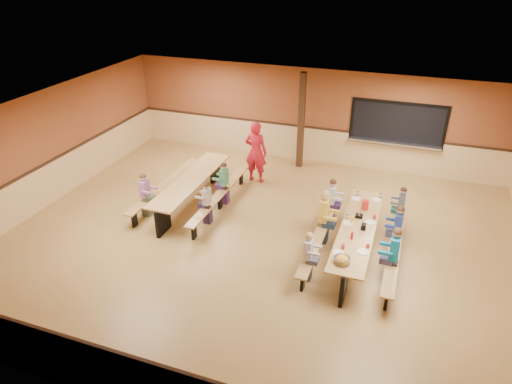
% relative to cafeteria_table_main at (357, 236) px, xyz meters
% --- Properties ---
extents(ground, '(12.00, 12.00, 0.00)m').
position_rel_cafeteria_table_main_xyz_m(ground, '(-2.24, -0.11, -0.53)').
color(ground, olive).
rests_on(ground, ground).
extents(room_envelope, '(12.04, 10.04, 3.02)m').
position_rel_cafeteria_table_main_xyz_m(room_envelope, '(-2.24, -0.11, 0.16)').
color(room_envelope, brown).
rests_on(room_envelope, ground).
extents(kitchen_pass_through, '(2.78, 0.28, 1.38)m').
position_rel_cafeteria_table_main_xyz_m(kitchen_pass_through, '(0.36, 4.85, 0.96)').
color(kitchen_pass_through, black).
rests_on(kitchen_pass_through, ground).
extents(structural_post, '(0.18, 0.18, 3.00)m').
position_rel_cafeteria_table_main_xyz_m(structural_post, '(-2.44, 4.29, 0.97)').
color(structural_post, black).
rests_on(structural_post, ground).
extents(cafeteria_table_main, '(1.91, 3.70, 0.74)m').
position_rel_cafeteria_table_main_xyz_m(cafeteria_table_main, '(0.00, 0.00, 0.00)').
color(cafeteria_table_main, '#A37840').
rests_on(cafeteria_table_main, ground).
extents(cafeteria_table_second, '(1.91, 3.70, 0.74)m').
position_rel_cafeteria_table_main_xyz_m(cafeteria_table_second, '(-4.56, 0.94, 0.00)').
color(cafeteria_table_second, '#A37840').
rests_on(cafeteria_table_second, ground).
extents(seated_child_white_left, '(0.33, 0.27, 1.13)m').
position_rel_cafeteria_table_main_xyz_m(seated_child_white_left, '(-0.82, -1.19, 0.04)').
color(seated_child_white_left, '#BAB9BF').
rests_on(seated_child_white_left, ground).
extents(seated_adult_yellow, '(0.43, 0.35, 1.33)m').
position_rel_cafeteria_table_main_xyz_m(seated_adult_yellow, '(-0.82, 0.31, 0.14)').
color(seated_adult_yellow, gold).
rests_on(seated_adult_yellow, ground).
extents(seated_child_grey_left, '(0.36, 0.29, 1.18)m').
position_rel_cafeteria_table_main_xyz_m(seated_child_grey_left, '(-0.82, 1.24, 0.06)').
color(seated_child_grey_left, '#B5B5B5').
rests_on(seated_child_grey_left, ground).
extents(seated_child_teal_right, '(0.40, 0.33, 1.27)m').
position_rel_cafeteria_table_main_xyz_m(seated_child_teal_right, '(0.83, -0.66, 0.11)').
color(seated_child_teal_right, '#0F6F8F').
rests_on(seated_child_teal_right, ground).
extents(seated_child_navy_right, '(0.36, 0.30, 1.20)m').
position_rel_cafeteria_table_main_xyz_m(seated_child_navy_right, '(0.83, 0.40, 0.07)').
color(seated_child_navy_right, navy).
rests_on(seated_child_navy_right, ground).
extents(seated_child_char_right, '(0.33, 0.27, 1.14)m').
position_rel_cafeteria_table_main_xyz_m(seated_child_char_right, '(0.83, 1.50, 0.04)').
color(seated_child_char_right, '#494F53').
rests_on(seated_child_char_right, ground).
extents(seated_child_purple_sec, '(0.35, 0.29, 1.18)m').
position_rel_cafeteria_table_main_xyz_m(seated_child_purple_sec, '(-5.39, -0.03, 0.06)').
color(seated_child_purple_sec, '#985E8C').
rests_on(seated_child_purple_sec, ground).
extents(seated_child_green_sec, '(0.36, 0.29, 1.18)m').
position_rel_cafeteria_table_main_xyz_m(seated_child_green_sec, '(-3.74, 1.26, 0.07)').
color(seated_child_green_sec, '#3D8158').
rests_on(seated_child_green_sec, ground).
extents(seated_child_tan_sec, '(0.32, 0.26, 1.11)m').
position_rel_cafeteria_table_main_xyz_m(seated_child_tan_sec, '(-3.74, 0.16, 0.03)').
color(seated_child_tan_sec, '#B5A491').
rests_on(seated_child_tan_sec, ground).
extents(standing_woman, '(0.70, 0.48, 1.85)m').
position_rel_cafeteria_table_main_xyz_m(standing_woman, '(-3.40, 2.84, 0.40)').
color(standing_woman, red).
rests_on(standing_woman, ground).
extents(punch_pitcher, '(0.16, 0.16, 0.22)m').
position_rel_cafeteria_table_main_xyz_m(punch_pitcher, '(0.03, 0.87, 0.32)').
color(punch_pitcher, red).
rests_on(punch_pitcher, cafeteria_table_main).
extents(chip_bowl, '(0.32, 0.32, 0.15)m').
position_rel_cafeteria_table_main_xyz_m(chip_bowl, '(-0.11, -1.41, 0.29)').
color(chip_bowl, orange).
rests_on(chip_bowl, cafeteria_table_main).
extents(napkin_dispenser, '(0.10, 0.14, 0.13)m').
position_rel_cafeteria_table_main_xyz_m(napkin_dispenser, '(0.12, -0.04, 0.28)').
color(napkin_dispenser, black).
rests_on(napkin_dispenser, cafeteria_table_main).
extents(condiment_mustard, '(0.06, 0.06, 0.17)m').
position_rel_cafeteria_table_main_xyz_m(condiment_mustard, '(-0.16, 0.13, 0.30)').
color(condiment_mustard, yellow).
rests_on(condiment_mustard, cafeteria_table_main).
extents(condiment_ketchup, '(0.06, 0.06, 0.17)m').
position_rel_cafeteria_table_main_xyz_m(condiment_ketchup, '(-0.06, -0.50, 0.30)').
color(condiment_ketchup, '#B2140F').
rests_on(condiment_ketchup, cafeteria_table_main).
extents(table_paddle, '(0.16, 0.16, 0.56)m').
position_rel_cafeteria_table_main_xyz_m(table_paddle, '(-0.04, 0.45, 0.35)').
color(table_paddle, black).
rests_on(table_paddle, cafeteria_table_main).
extents(place_settings, '(0.65, 3.30, 0.11)m').
position_rel_cafeteria_table_main_xyz_m(place_settings, '(0.00, -0.00, 0.27)').
color(place_settings, beige).
rests_on(place_settings, cafeteria_table_main).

